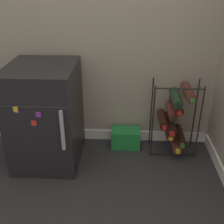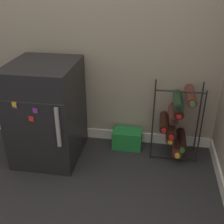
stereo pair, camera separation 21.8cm
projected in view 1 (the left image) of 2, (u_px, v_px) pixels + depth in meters
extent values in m
plane|color=#28282B|center=(112.00, 185.00, 2.02)|extent=(14.00, 14.00, 0.00)
cube|color=white|center=(116.00, 135.00, 2.54)|extent=(6.62, 0.01, 0.09)
cube|color=black|center=(46.00, 115.00, 2.14)|extent=(0.49, 0.54, 0.78)
cube|color=#2D2D2D|center=(32.00, 107.00, 1.81)|extent=(0.48, 0.00, 0.01)
cube|color=#9E9EA3|center=(63.00, 131.00, 1.86)|extent=(0.02, 0.02, 0.30)
cube|color=red|center=(34.00, 123.00, 1.86)|extent=(0.04, 0.01, 0.04)
cube|color=purple|center=(16.00, 110.00, 1.82)|extent=(0.04, 0.02, 0.04)
cube|color=yellow|center=(16.00, 109.00, 1.82)|extent=(0.04, 0.02, 0.04)
cube|color=purple|center=(38.00, 115.00, 1.83)|extent=(0.04, 0.01, 0.04)
cylinder|color=black|center=(153.00, 122.00, 2.20)|extent=(0.01, 0.01, 0.62)
cylinder|color=black|center=(199.00, 124.00, 2.19)|extent=(0.01, 0.01, 0.62)
cylinder|color=black|center=(151.00, 113.00, 2.35)|extent=(0.01, 0.01, 0.62)
cylinder|color=black|center=(195.00, 114.00, 2.34)|extent=(0.01, 0.01, 0.62)
cylinder|color=black|center=(172.00, 154.00, 2.33)|extent=(0.36, 0.01, 0.01)
cylinder|color=black|center=(180.00, 89.00, 2.06)|extent=(0.36, 0.01, 0.01)
cylinder|color=#56231E|center=(175.00, 140.00, 2.36)|extent=(0.08, 0.31, 0.08)
cylinder|color=gold|center=(178.00, 151.00, 2.22)|extent=(0.04, 0.02, 0.04)
cylinder|color=black|center=(179.00, 136.00, 2.34)|extent=(0.08, 0.27, 0.08)
cylinder|color=#2D7033|center=(182.00, 146.00, 2.21)|extent=(0.04, 0.02, 0.04)
cylinder|color=#56231E|center=(168.00, 129.00, 2.32)|extent=(0.07, 0.26, 0.07)
cylinder|color=gold|center=(171.00, 138.00, 2.19)|extent=(0.03, 0.02, 0.03)
cylinder|color=black|center=(169.00, 124.00, 2.30)|extent=(0.08, 0.30, 0.08)
cylinder|color=red|center=(172.00, 134.00, 2.15)|extent=(0.04, 0.02, 0.04)
cylinder|color=black|center=(162.00, 119.00, 2.28)|extent=(0.07, 0.25, 0.07)
cylinder|color=red|center=(164.00, 128.00, 2.16)|extent=(0.03, 0.02, 0.03)
cylinder|color=#56231E|center=(172.00, 111.00, 2.24)|extent=(0.07, 0.25, 0.07)
cylinder|color=black|center=(174.00, 119.00, 2.12)|extent=(0.03, 0.02, 0.03)
cylinder|color=black|center=(176.00, 104.00, 2.21)|extent=(0.07, 0.26, 0.07)
cylinder|color=red|center=(179.00, 113.00, 2.09)|extent=(0.04, 0.02, 0.04)
cylinder|color=#19381E|center=(176.00, 98.00, 2.19)|extent=(0.07, 0.27, 0.07)
cylinder|color=black|center=(179.00, 106.00, 2.06)|extent=(0.03, 0.02, 0.03)
cylinder|color=#56231E|center=(188.00, 92.00, 2.16)|extent=(0.07, 0.29, 0.07)
cylinder|color=#2D7033|center=(192.00, 100.00, 2.02)|extent=(0.03, 0.02, 0.03)
cube|color=#1E7F38|center=(126.00, 138.00, 2.43)|extent=(0.25, 0.16, 0.16)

